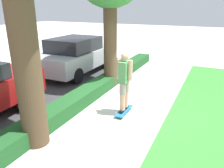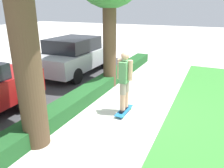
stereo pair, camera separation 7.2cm
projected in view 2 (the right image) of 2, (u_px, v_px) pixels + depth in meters
ground_plane at (132, 110)px, 6.42m from camera, size 60.00×60.00×0.00m
street_asphalt at (25, 89)px, 8.09m from camera, size 12.18×5.00×0.01m
hedge_row at (85, 95)px, 6.98m from camera, size 12.18×0.60×0.40m
skateboard at (124, 111)px, 6.24m from camera, size 0.86×0.24×0.09m
skater_person at (125, 80)px, 5.93m from camera, size 0.50×0.43×1.69m
parked_car_middle at (75, 55)px, 9.78m from camera, size 4.22×1.97×1.60m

